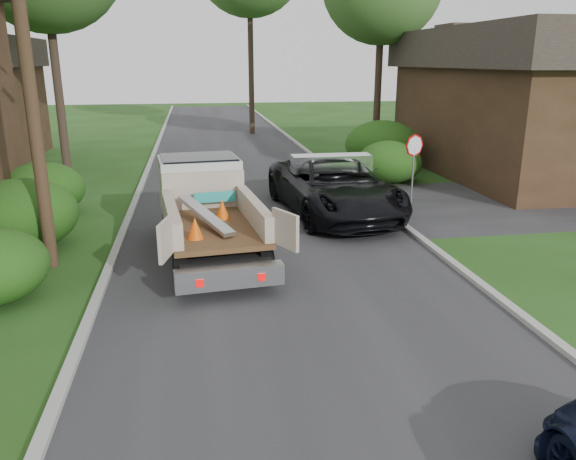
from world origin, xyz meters
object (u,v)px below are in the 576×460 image
(stop_sign, at_px, (414,155))
(flatbed_truck, at_px, (205,202))
(house_right, at_px, (544,100))
(utility_pole, at_px, (24,41))
(black_pickup, at_px, (334,187))

(stop_sign, bearing_deg, flatbed_truck, -155.84)
(house_right, bearing_deg, utility_pole, -153.99)
(stop_sign, relative_size, utility_pole, 0.25)
(utility_pole, xyz_separation_m, black_pickup, (7.88, 3.59, -4.26))
(utility_pole, height_order, flatbed_truck, utility_pole)
(stop_sign, relative_size, black_pickup, 0.38)
(flatbed_truck, bearing_deg, stop_sign, 18.33)
(house_right, distance_m, black_pickup, 12.12)
(utility_pole, distance_m, black_pickup, 9.65)
(utility_pole, xyz_separation_m, house_right, (18.48, 9.02, -2.01))
(stop_sign, bearing_deg, house_right, 32.66)
(stop_sign, relative_size, flatbed_truck, 0.40)
(stop_sign, distance_m, flatbed_truck, 7.64)
(stop_sign, xyz_separation_m, flatbed_truck, (-6.96, -3.12, -0.55))
(utility_pole, height_order, house_right, utility_pole)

